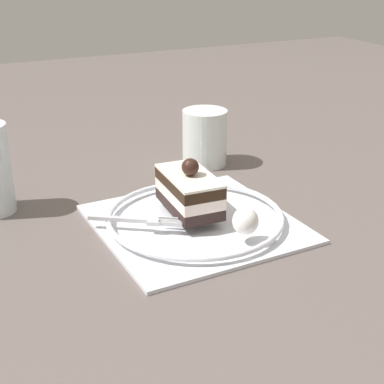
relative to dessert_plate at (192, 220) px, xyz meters
The scene contains 6 objects.
ground_plane 0.01m from the dessert_plate, 128.00° to the left, with size 2.40×2.40×0.00m, color #5D524F.
dessert_plate is the anchor object (origin of this frame).
cake_slice 0.04m from the dessert_plate, 116.83° to the right, with size 0.06×0.11×0.07m.
whipped_cream_dollop 0.08m from the dessert_plate, 113.41° to the left, with size 0.03×0.03×0.03m, color white.
fork 0.07m from the dessert_plate, ahead, with size 0.10×0.07×0.00m.
drink_glass_near 0.23m from the dessert_plate, 121.08° to the right, with size 0.07×0.07×0.09m.
Camera 1 is at (0.29, 0.57, 0.33)m, focal length 53.91 mm.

